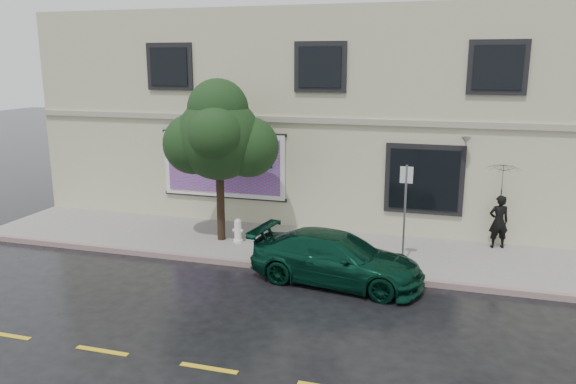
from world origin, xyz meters
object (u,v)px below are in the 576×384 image
(street_tree, at_px, (219,138))
(fire_hydrant, at_px, (238,230))
(pedestrian, at_px, (499,222))
(car, at_px, (337,258))

(street_tree, distance_m, fire_hydrant, 2.76)
(pedestrian, bearing_deg, street_tree, -6.32)
(fire_hydrant, bearing_deg, car, -15.42)
(street_tree, height_order, fire_hydrant, street_tree)
(car, relative_size, fire_hydrant, 5.92)
(pedestrian, height_order, fire_hydrant, pedestrian)
(car, height_order, pedestrian, pedestrian)
(car, height_order, fire_hydrant, car)
(pedestrian, relative_size, fire_hydrant, 2.13)
(street_tree, xyz_separation_m, fire_hydrant, (0.57, -0.10, -2.69))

